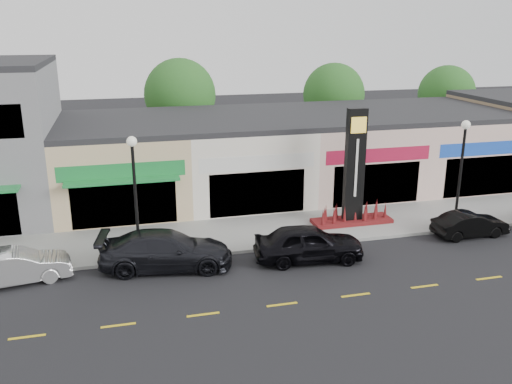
# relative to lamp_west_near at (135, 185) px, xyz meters

# --- Properties ---
(ground) EXTENTS (120.00, 120.00, 0.00)m
(ground) POSITION_rel_lamp_west_near_xyz_m (8.00, -2.50, -3.48)
(ground) COLOR black
(ground) RESTS_ON ground
(sidewalk) EXTENTS (52.00, 4.30, 0.15)m
(sidewalk) POSITION_rel_lamp_west_near_xyz_m (8.00, 1.85, -3.40)
(sidewalk) COLOR gray
(sidewalk) RESTS_ON ground
(curb) EXTENTS (52.00, 0.20, 0.15)m
(curb) POSITION_rel_lamp_west_near_xyz_m (8.00, -0.40, -3.40)
(curb) COLOR gray
(curb) RESTS_ON ground
(shop_beige) EXTENTS (7.00, 10.85, 4.80)m
(shop_beige) POSITION_rel_lamp_west_near_xyz_m (-0.50, 8.96, -1.08)
(shop_beige) COLOR tan
(shop_beige) RESTS_ON ground
(shop_cream) EXTENTS (7.00, 10.01, 4.80)m
(shop_cream) POSITION_rel_lamp_west_near_xyz_m (6.50, 8.97, -1.08)
(shop_cream) COLOR white
(shop_cream) RESTS_ON ground
(shop_pink_w) EXTENTS (7.00, 10.01, 4.80)m
(shop_pink_w) POSITION_rel_lamp_west_near_xyz_m (13.50, 8.97, -1.08)
(shop_pink_w) COLOR beige
(shop_pink_w) RESTS_ON ground
(shop_pink_e) EXTENTS (7.00, 10.01, 4.80)m
(shop_pink_e) POSITION_rel_lamp_west_near_xyz_m (20.50, 8.97, -1.08)
(shop_pink_e) COLOR beige
(shop_pink_e) RESTS_ON ground
(tree_rear_west) EXTENTS (5.20, 5.20, 7.83)m
(tree_rear_west) POSITION_rel_lamp_west_near_xyz_m (4.00, 17.00, 1.74)
(tree_rear_west) COLOR #382619
(tree_rear_west) RESTS_ON ground
(tree_rear_mid) EXTENTS (4.80, 4.80, 7.29)m
(tree_rear_mid) POSITION_rel_lamp_west_near_xyz_m (16.00, 17.00, 1.41)
(tree_rear_mid) COLOR #382619
(tree_rear_mid) RESTS_ON ground
(tree_rear_east) EXTENTS (4.60, 4.60, 6.94)m
(tree_rear_east) POSITION_rel_lamp_west_near_xyz_m (26.00, 17.00, 1.15)
(tree_rear_east) COLOR #382619
(tree_rear_east) RESTS_ON ground
(lamp_west_near) EXTENTS (0.44, 0.44, 5.47)m
(lamp_west_near) POSITION_rel_lamp_west_near_xyz_m (0.00, 0.00, 0.00)
(lamp_west_near) COLOR black
(lamp_west_near) RESTS_ON sidewalk
(lamp_east_near) EXTENTS (0.44, 0.44, 5.47)m
(lamp_east_near) POSITION_rel_lamp_west_near_xyz_m (16.00, 0.00, 0.00)
(lamp_east_near) COLOR black
(lamp_east_near) RESTS_ON sidewalk
(pylon_sign) EXTENTS (4.20, 1.30, 6.00)m
(pylon_sign) POSITION_rel_lamp_west_near_xyz_m (11.00, 1.70, -1.20)
(pylon_sign) COLOR #5B170F
(pylon_sign) RESTS_ON sidewalk
(car_white_van) EXTENTS (2.16, 4.43, 1.40)m
(car_white_van) POSITION_rel_lamp_west_near_xyz_m (-4.93, -1.06, -2.78)
(car_white_van) COLOR silver
(car_white_van) RESTS_ON ground
(car_dark_sedan) EXTENTS (3.16, 5.96, 1.65)m
(car_dark_sedan) POSITION_rel_lamp_west_near_xyz_m (1.09, -1.17, -2.65)
(car_dark_sedan) COLOR black
(car_dark_sedan) RESTS_ON ground
(car_black_sedan) EXTENTS (2.44, 5.01, 1.65)m
(car_black_sedan) POSITION_rel_lamp_west_near_xyz_m (7.30, -1.94, -2.65)
(car_black_sedan) COLOR black
(car_black_sedan) RESTS_ON ground
(car_black_conv) EXTENTS (1.39, 3.78, 1.24)m
(car_black_conv) POSITION_rel_lamp_west_near_xyz_m (16.05, -1.17, -2.86)
(car_black_conv) COLOR black
(car_black_conv) RESTS_ON ground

